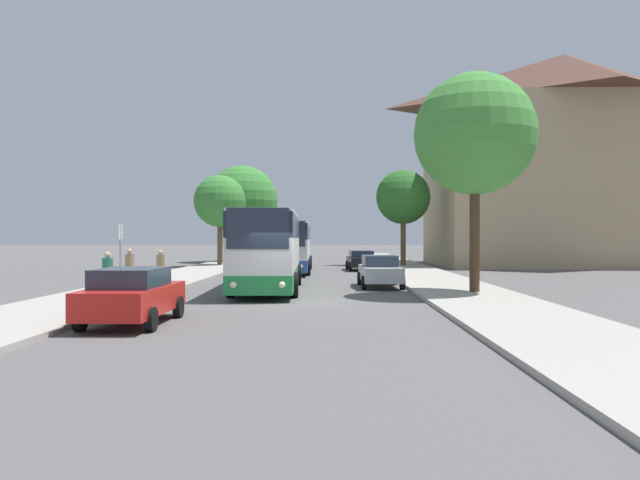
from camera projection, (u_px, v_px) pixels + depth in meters
The scene contains 17 objects.
ground_plane at pixel (286, 303), 22.11m from camera, with size 300.00×300.00×0.00m, color #565454.
sidewalk_left at pixel (90, 300), 22.22m from camera, with size 4.00×120.00×0.15m, color #A39E93.
sidewalk_right at pixel (484, 301), 21.99m from camera, with size 4.00×120.00×0.15m, color #A39E93.
building_right_background at pixel (564, 160), 51.33m from camera, with size 20.85×14.87×17.37m.
bus_front at pixel (268, 249), 27.08m from camera, with size 2.95×10.61×3.39m.
bus_middle at pixel (290, 246), 40.98m from camera, with size 2.91×11.84×3.25m.
parked_car_left_curb at pixel (133, 295), 16.73m from camera, with size 2.00×4.38×1.52m.
parked_car_right_near at pixel (380, 271), 28.98m from camera, with size 1.98×4.50×1.48m.
parked_car_right_far at pixel (361, 260), 43.27m from camera, with size 2.12×4.42×1.37m.
bus_stop_sign at pixel (120, 250), 24.15m from camera, with size 0.08×0.45×2.75m.
pedestrian_waiting_near at pixel (108, 276), 21.31m from camera, with size 0.36×0.36×1.69m.
pedestrian_waiting_far at pixel (130, 269), 25.42m from camera, with size 0.36×0.36×1.72m.
pedestrian_walking_back at pixel (160, 268), 27.48m from camera, with size 0.36×0.36×1.61m.
tree_left_near at pixel (242, 201), 56.98m from camera, with size 6.50×6.50×8.69m.
tree_left_far at pixel (220, 201), 48.72m from camera, with size 4.06×4.06×7.01m.
tree_right_near at pixel (475, 135), 24.90m from camera, with size 4.88×4.88×8.75m.
tree_right_mid at pixel (403, 197), 47.82m from camera, with size 4.16×4.16×7.32m.
Camera 1 is at (1.58, -22.07, 2.37)m, focal length 35.00 mm.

